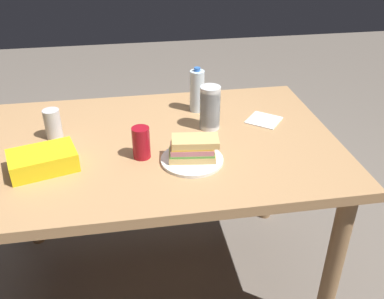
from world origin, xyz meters
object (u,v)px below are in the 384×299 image
paper_plate (192,160)px  soda_can_silver (53,124)px  plastic_cup_stack (210,108)px  chip_bag (43,160)px  sandwich (193,149)px  water_bottle_tall (197,91)px  soda_can_red (141,143)px  dining_table (157,163)px

paper_plate → soda_can_silver: soda_can_silver is taller
plastic_cup_stack → soda_can_silver: (-0.64, 0.02, -0.03)m
chip_bag → sandwich: bearing=160.3°
sandwich → chip_bag: sandwich is taller
water_bottle_tall → soda_can_silver: (-0.61, -0.16, -0.03)m
soda_can_red → water_bottle_tall: size_ratio=0.60×
chip_bag → paper_plate: bearing=160.1°
sandwich → soda_can_silver: 0.59m
sandwich → water_bottle_tall: water_bottle_tall is taller
dining_table → soda_can_silver: 0.45m
soda_can_red → soda_can_silver: 0.40m
chip_bag → soda_can_silver: bearing=-109.2°
chip_bag → water_bottle_tall: (0.63, 0.39, 0.06)m
soda_can_red → plastic_cup_stack: bearing=32.6°
paper_plate → chip_bag: size_ratio=1.01×
dining_table → soda_can_red: size_ratio=11.84×
dining_table → soda_can_red: 0.21m
chip_bag → soda_can_silver: 0.24m
soda_can_silver → chip_bag: bearing=-93.2°
sandwich → paper_plate: bearing=-160.4°
sandwich → water_bottle_tall: size_ratio=0.94×
sandwich → chip_bag: 0.54m
paper_plate → chip_bag: (-0.53, 0.04, 0.03)m
sandwich → soda_can_silver: bearing=152.7°
dining_table → paper_plate: size_ratio=6.24×
chip_bag → soda_can_silver: size_ratio=1.89×
dining_table → chip_bag: size_ratio=6.28×
plastic_cup_stack → soda_can_silver: 0.64m
paper_plate → water_bottle_tall: water_bottle_tall is taller
plastic_cup_stack → sandwich: bearing=-114.4°
chip_bag → plastic_cup_stack: plastic_cup_stack is taller
dining_table → paper_plate: paper_plate is taller
water_bottle_tall → chip_bag: bearing=-147.9°
chip_bag → water_bottle_tall: water_bottle_tall is taller
paper_plate → soda_can_silver: (-0.52, 0.27, 0.06)m
sandwich → chip_bag: (-0.54, 0.04, -0.02)m
sandwich → dining_table: bearing=125.2°
paper_plate → sandwich: (0.00, 0.00, 0.05)m
dining_table → soda_can_silver: bearing=166.2°
paper_plate → chip_bag: bearing=176.1°
sandwich → chip_bag: size_ratio=0.84×
soda_can_red → plastic_cup_stack: (0.30, 0.19, 0.03)m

